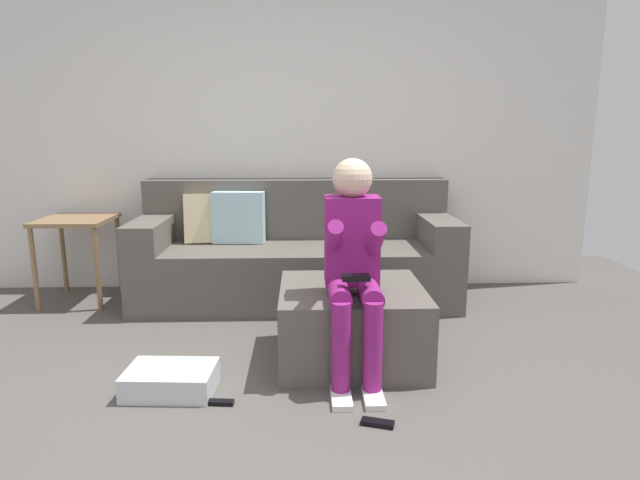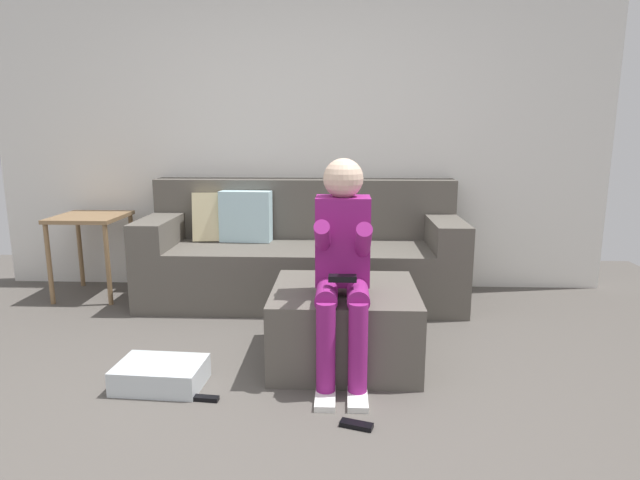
% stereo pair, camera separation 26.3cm
% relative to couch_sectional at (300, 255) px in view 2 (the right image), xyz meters
% --- Properties ---
extents(ground_plane, '(6.57, 6.57, 0.00)m').
position_rel_couch_sectional_xyz_m(ground_plane, '(-0.04, -1.95, -0.35)').
color(ground_plane, '#544F49').
extents(wall_back, '(5.05, 0.10, 2.74)m').
position_rel_couch_sectional_xyz_m(wall_back, '(-0.04, 0.41, 1.02)').
color(wall_back, silver).
rests_on(wall_back, ground_plane).
extents(couch_sectional, '(2.42, 0.85, 0.92)m').
position_rel_couch_sectional_xyz_m(couch_sectional, '(0.00, 0.00, 0.00)').
color(couch_sectional, '#59544C').
rests_on(couch_sectional, ground_plane).
extents(ottoman, '(0.81, 0.76, 0.43)m').
position_rel_couch_sectional_xyz_m(ottoman, '(0.34, -1.16, -0.13)').
color(ottoman, '#59544C').
rests_on(ottoman, ground_plane).
extents(person_seated, '(0.29, 0.62, 1.17)m').
position_rel_couch_sectional_xyz_m(person_seated, '(0.33, -1.35, 0.31)').
color(person_seated, '#8C1E72').
rests_on(person_seated, ground_plane).
extents(storage_bin, '(0.46, 0.33, 0.13)m').
position_rel_couch_sectional_xyz_m(storage_bin, '(-0.61, -1.53, -0.29)').
color(storage_bin, silver).
rests_on(storage_bin, ground_plane).
extents(side_table, '(0.51, 0.54, 0.65)m').
position_rel_couch_sectional_xyz_m(side_table, '(-1.67, 0.00, 0.20)').
color(side_table, olive).
rests_on(side_table, ground_plane).
extents(remote_near_ottoman, '(0.16, 0.09, 0.02)m').
position_rel_couch_sectional_xyz_m(remote_near_ottoman, '(0.40, -1.88, -0.34)').
color(remote_near_ottoman, black).
rests_on(remote_near_ottoman, ground_plane).
extents(remote_by_storage_bin, '(0.16, 0.06, 0.02)m').
position_rel_couch_sectional_xyz_m(remote_by_storage_bin, '(-0.35, -1.67, -0.34)').
color(remote_by_storage_bin, black).
rests_on(remote_by_storage_bin, ground_plane).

